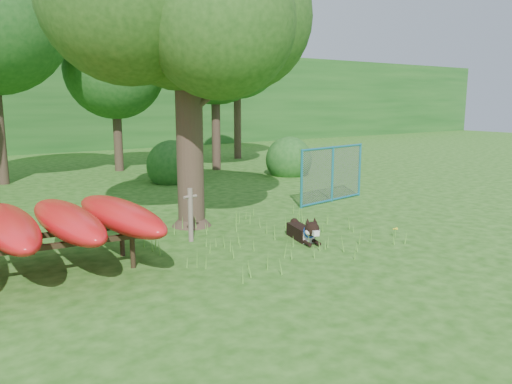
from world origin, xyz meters
TOP-DOWN VIEW (x-y plane):
  - ground at (0.00, 0.00)m, footprint 80.00×80.00m
  - wooden_post at (-1.01, 1.81)m, footprint 0.30×0.11m
  - kayak_rack at (-3.98, 1.44)m, footprint 3.54×3.62m
  - husky_dog at (0.92, 0.49)m, footprint 0.57×1.24m
  - fence_section at (4.26, 3.20)m, footprint 2.71×0.48m
  - wildflower_clump at (2.68, -0.42)m, footprint 0.10×0.10m
  - bg_tree_c at (1.50, 13.00)m, footprint 4.00×4.00m
  - bg_tree_d at (5.00, 11.00)m, footprint 4.80×4.80m
  - bg_tree_e at (8.00, 14.00)m, footprint 4.60×4.60m
  - shrub_right at (6.50, 8.00)m, footprint 1.80×1.80m
  - shrub_mid at (2.00, 9.00)m, footprint 1.80×1.80m
  - wooded_hillside at (0.00, 28.00)m, footprint 80.00×12.00m

SIDE VIEW (x-z plane):
  - ground at x=0.00m, z-range 0.00..0.00m
  - shrub_right at x=6.50m, z-range -0.90..0.90m
  - shrub_mid at x=2.00m, z-range -0.90..0.90m
  - wildflower_clump at x=2.68m, z-range 0.07..0.28m
  - husky_dog at x=0.92m, z-range -0.08..0.49m
  - wooden_post at x=-1.01m, z-range 0.03..1.14m
  - fence_section at x=4.26m, z-range -0.53..2.13m
  - kayak_rack at x=-3.98m, z-range 0.30..1.44m
  - wooded_hillside at x=0.00m, z-range 0.00..6.00m
  - bg_tree_c at x=1.50m, z-range 1.05..7.17m
  - bg_tree_d at x=5.00m, z-range 1.33..8.83m
  - bg_tree_e at x=8.00m, z-range 1.46..9.01m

